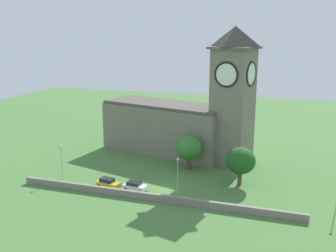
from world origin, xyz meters
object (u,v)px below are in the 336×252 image
(car_yellow, at_px, (108,183))
(streetlamp_west_mid, at_px, (178,169))
(church, at_px, (184,119))
(tree_riverside_west, at_px, (240,161))
(streetlamp_west_end, at_px, (61,156))
(tree_riverside_east, at_px, (189,148))
(car_white, at_px, (135,186))

(car_yellow, height_order, streetlamp_west_mid, streetlamp_west_mid)
(church, relative_size, tree_riverside_west, 5.15)
(car_yellow, xyz_separation_m, streetlamp_west_end, (-11.03, 1.80, 3.70))
(streetlamp_west_mid, bearing_deg, car_yellow, -166.71)
(streetlamp_west_mid, bearing_deg, tree_riverside_east, 95.37)
(car_white, height_order, tree_riverside_east, tree_riverside_east)
(streetlamp_west_end, xyz_separation_m, streetlamp_west_mid, (23.81, 1.22, -0.42))
(car_yellow, relative_size, streetlamp_west_end, 0.70)
(car_white, relative_size, tree_riverside_east, 0.61)
(car_yellow, distance_m, streetlamp_west_end, 11.77)
(streetlamp_west_end, relative_size, tree_riverside_east, 0.95)
(car_white, relative_size, streetlamp_west_mid, 0.72)
(streetlamp_west_end, relative_size, streetlamp_west_mid, 1.12)
(streetlamp_west_end, distance_m, tree_riverside_west, 35.13)
(church, bearing_deg, tree_riverside_east, -68.97)
(car_white, bearing_deg, car_yellow, -174.26)
(car_yellow, bearing_deg, streetlamp_west_mid, 13.29)
(church, distance_m, tree_riverside_west, 22.21)
(church, distance_m, car_yellow, 27.08)
(car_yellow, bearing_deg, church, 72.32)
(car_yellow, xyz_separation_m, tree_riverside_west, (23.30, 9.22, 3.88))
(tree_riverside_west, bearing_deg, church, 134.89)
(church, bearing_deg, streetlamp_west_end, -129.53)
(car_white, xyz_separation_m, streetlamp_west_end, (-16.27, 1.27, 3.83))
(car_yellow, relative_size, tree_riverside_west, 0.65)
(streetlamp_west_end, bearing_deg, church, 50.47)
(car_yellow, height_order, streetlamp_west_end, streetlamp_west_end)
(car_yellow, relative_size, tree_riverside_east, 0.66)
(car_yellow, bearing_deg, streetlamp_west_end, 170.74)
(car_yellow, xyz_separation_m, car_white, (5.24, 0.53, -0.12))
(church, relative_size, streetlamp_west_end, 5.49)
(tree_riverside_west, bearing_deg, car_yellow, -158.41)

